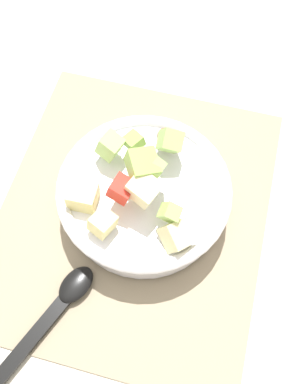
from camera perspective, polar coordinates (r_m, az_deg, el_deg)
ground_plane at (r=0.65m, az=-1.36°, el=-2.63°), size 2.40×2.40×0.00m
placemat at (r=0.65m, az=-1.36°, el=-2.53°), size 0.45×0.38×0.01m
salad_bowl at (r=0.62m, az=-0.07°, el=-0.23°), size 0.24×0.24×0.12m
serving_spoon at (r=0.61m, az=-11.37°, el=-14.69°), size 0.21×0.11×0.01m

